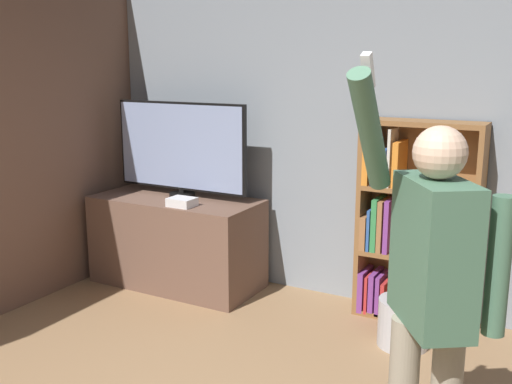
% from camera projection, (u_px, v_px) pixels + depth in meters
% --- Properties ---
extents(wall_back, '(6.73, 0.09, 2.70)m').
position_uv_depth(wall_back, '(379.00, 133.00, 4.52)').
color(wall_back, gray).
rests_on(wall_back, ground_plane).
extents(tv_ledge, '(1.42, 0.65, 0.76)m').
position_uv_depth(tv_ledge, '(177.00, 241.00, 5.10)').
color(tv_ledge, brown).
rests_on(tv_ledge, ground_plane).
extents(television, '(1.25, 0.22, 0.80)m').
position_uv_depth(television, '(181.00, 148.00, 5.01)').
color(television, black).
rests_on(television, tv_ledge).
extents(game_console, '(0.21, 0.17, 0.07)m').
position_uv_depth(game_console, '(182.00, 202.00, 4.74)').
color(game_console, white).
rests_on(game_console, tv_ledge).
extents(bookshelf, '(0.85, 0.28, 1.48)m').
position_uv_depth(bookshelf, '(404.00, 222.00, 4.37)').
color(bookshelf, brown).
rests_on(bookshelf, ground_plane).
extents(person, '(0.59, 0.56, 1.92)m').
position_uv_depth(person, '(431.00, 282.00, 2.46)').
color(person, gray).
rests_on(person, ground_plane).
extents(waste_bin, '(0.34, 0.34, 0.33)m').
position_uv_depth(waste_bin, '(403.00, 323.00, 4.03)').
color(waste_bin, '#B7B7BC').
rests_on(waste_bin, ground_plane).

